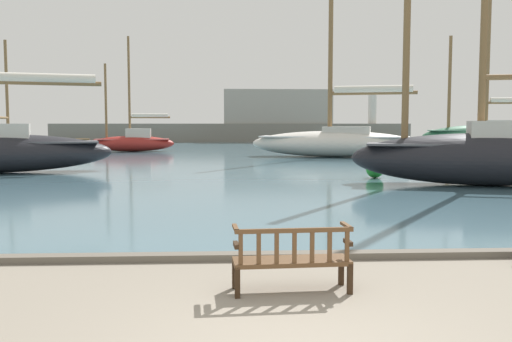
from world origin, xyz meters
The scene contains 10 objects.
harbor_water centered at (0.00, 44.00, 0.04)m, with size 100.00×80.00×0.08m, color slate.
quay_edge_kerb centered at (0.00, 3.85, 0.06)m, with size 40.00×0.30×0.12m, color #675F54.
park_bench centered at (0.13, 1.97, 0.47)m, with size 1.63×0.62×0.92m.
sailboat_centre_channel centered at (6.54, 32.09, 1.23)m, with size 11.59×6.16×15.26m.
sailboat_nearest_starboard centered at (8.65, 14.30, 1.31)m, with size 9.94×5.09×13.46m.
sailboat_far_port centered at (-8.20, 40.32, 0.93)m, with size 7.72×2.43×9.08m.
sailboat_nearest_port centered at (20.72, 39.76, 1.35)m, with size 11.07×4.42×12.67m.
sailboat_distant_harbor centered at (-17.28, 38.43, 0.76)m, with size 2.66×8.88×8.49m.
channel_buoy centered at (5.35, 17.38, 0.45)m, with size 0.72×0.72×1.42m.
far_breakwater centered at (1.87, 62.87, 2.16)m, with size 42.76×2.40×6.37m.
Camera 1 is at (-0.76, -5.65, 2.31)m, focal length 40.00 mm.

